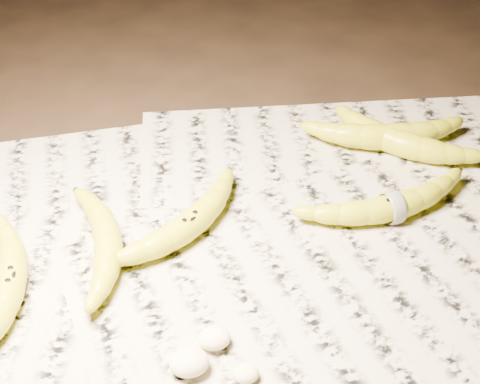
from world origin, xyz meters
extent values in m
plane|color=black|center=(0.00, 0.00, 0.00)|extent=(3.00, 3.00, 0.00)
cube|color=#B8B19D|center=(0.00, -0.03, 0.00)|extent=(0.90, 0.70, 0.01)
torus|color=white|center=(0.20, 0.00, 0.02)|extent=(0.01, 0.04, 0.04)
ellipsoid|color=#FFEEC5|center=(-0.06, -0.18, 0.02)|extent=(0.04, 0.03, 0.02)
ellipsoid|color=#FFEEC5|center=(-0.03, -0.15, 0.02)|extent=(0.03, 0.03, 0.02)
ellipsoid|color=#FFEEC5|center=(-0.01, -0.19, 0.02)|extent=(0.03, 0.02, 0.01)
camera|label=1|loc=(-0.07, -0.56, 0.55)|focal=50.00mm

